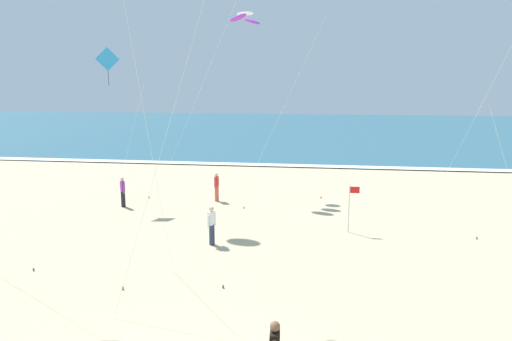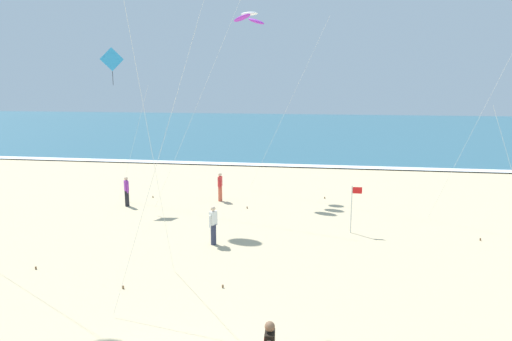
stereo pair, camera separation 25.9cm
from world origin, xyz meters
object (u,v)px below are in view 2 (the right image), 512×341
Objects in this scene: bystander_white_top at (213,225)px; bystander_red_top at (220,187)px; lifeguard_flag at (353,205)px; kite_diamond_cobalt_low at (113,64)px; bystander_purple_top at (127,191)px; kite_arc_ivory_near at (250,18)px.

bystander_white_top is 6.96m from bystander_red_top.
lifeguard_flag is (6.92, -4.45, 0.45)m from bystander_red_top.
kite_diamond_cobalt_low is 5.18× the size of bystander_white_top.
kite_diamond_cobalt_low reaches higher than bystander_purple_top.
kite_arc_ivory_near is 4.94× the size of lifeguard_flag.
bystander_red_top is (5.44, 0.84, -6.55)m from kite_diamond_cobalt_low.
lifeguard_flag is (5.57, 2.38, 0.45)m from bystander_white_top.
bystander_white_top is (6.78, -5.99, -6.55)m from kite_diamond_cobalt_low.
bystander_white_top is at bearing -156.91° from lifeguard_flag.
kite_diamond_cobalt_low is at bearing 163.68° from lifeguard_flag.
kite_arc_ivory_near reaches higher than kite_diamond_cobalt_low.
kite_diamond_cobalt_low is at bearing 130.15° from bystander_purple_top.
kite_arc_ivory_near reaches higher than bystander_purple_top.
bystander_purple_top is at bearing -49.85° from kite_diamond_cobalt_low.
bystander_white_top and bystander_purple_top have the same top height.
kite_arc_ivory_near is 11.88m from bystander_purple_top.
bystander_white_top is 1.00× the size of bystander_purple_top.
lifeguard_flag is at bearing -12.85° from bystander_purple_top.
kite_arc_ivory_near reaches higher than bystander_white_top.
kite_arc_ivory_near reaches higher than bystander_red_top.
kite_diamond_cobalt_low is 3.92× the size of lifeguard_flag.
lifeguard_flag reaches higher than bystander_purple_top.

